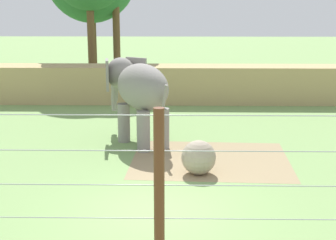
{
  "coord_description": "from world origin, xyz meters",
  "views": [
    {
      "loc": [
        0.5,
        -11.3,
        5.1
      ],
      "look_at": [
        0.23,
        3.83,
        1.4
      ],
      "focal_mm": 52.58,
      "sensor_mm": 36.0,
      "label": 1
    }
  ],
  "objects": [
    {
      "name": "elephant",
      "position": [
        -0.87,
        6.05,
        1.99
      ],
      "size": [
        2.99,
        3.62,
        3.0
      ],
      "color": "gray",
      "rests_on": "ground"
    },
    {
      "name": "embankment_wall",
      "position": [
        0.0,
        13.46,
        0.93
      ],
      "size": [
        36.0,
        1.8,
        1.87
      ],
      "primitive_type": "cube",
      "color": "tan",
      "rests_on": "ground"
    },
    {
      "name": "ground_plane",
      "position": [
        0.0,
        0.0,
        0.0
      ],
      "size": [
        120.0,
        120.0,
        0.0
      ],
      "primitive_type": "plane",
      "color": "#759956"
    },
    {
      "name": "enrichment_ball",
      "position": [
        1.17,
        2.72,
        0.52
      ],
      "size": [
        1.04,
        1.04,
        1.04
      ],
      "primitive_type": "sphere",
      "color": "gray",
      "rests_on": "ground"
    },
    {
      "name": "dirt_patch",
      "position": [
        1.62,
        4.09,
        0.0
      ],
      "size": [
        5.31,
        4.35,
        0.01
      ],
      "primitive_type": "cube",
      "rotation": [
        0.0,
        0.0,
        -0.05
      ],
      "color": "#937F5B",
      "rests_on": "ground"
    },
    {
      "name": "cable_fence",
      "position": [
        0.06,
        -3.05,
        1.66
      ],
      "size": [
        11.87,
        0.2,
        3.3
      ],
      "color": "brown",
      "rests_on": "ground"
    }
  ]
}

